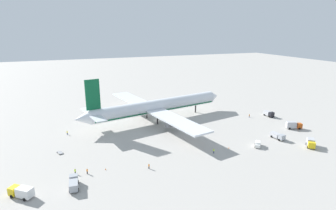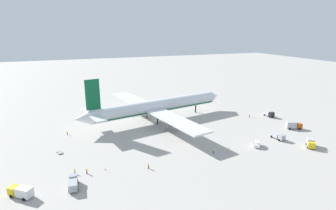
% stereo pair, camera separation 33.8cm
% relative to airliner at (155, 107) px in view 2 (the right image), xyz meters
% --- Properties ---
extents(ground_plane, '(600.00, 600.00, 0.00)m').
position_rel_airliner_xyz_m(ground_plane, '(1.32, 0.40, -6.84)').
color(ground_plane, '#ADA8A0').
extents(airliner, '(76.44, 76.83, 22.80)m').
position_rel_airliner_xyz_m(airliner, '(0.00, 0.00, 0.00)').
color(airliner, silver).
rests_on(airliner, ground).
extents(service_truck_0, '(6.86, 4.48, 3.23)m').
position_rel_airliner_xyz_m(service_truck_0, '(52.56, -32.79, -5.13)').
color(service_truck_0, '#BF4C14').
rests_on(service_truck_0, ground).
extents(service_truck_1, '(5.28, 5.62, 2.91)m').
position_rel_airliner_xyz_m(service_truck_1, '(43.82, -49.78, -5.25)').
color(service_truck_1, yellow).
rests_on(service_truck_1, ground).
extents(service_truck_2, '(2.54, 5.70, 2.69)m').
position_rel_airliner_xyz_m(service_truck_2, '(54.96, -14.64, -5.40)').
color(service_truck_2, black).
rests_on(service_truck_2, ground).
extents(service_truck_3, '(2.87, 6.58, 2.69)m').
position_rel_airliner_xyz_m(service_truck_3, '(-39.70, -46.16, -5.39)').
color(service_truck_3, '#999EA5').
rests_on(service_truck_3, ground).
extents(service_truck_4, '(2.90, 6.25, 2.44)m').
position_rel_airliner_xyz_m(service_truck_4, '(37.92, -39.27, -5.54)').
color(service_truck_4, '#999EA5').
rests_on(service_truck_4, ground).
extents(service_truck_5, '(6.67, 6.13, 2.87)m').
position_rel_airliner_xyz_m(service_truck_5, '(-52.54, -45.75, -5.26)').
color(service_truck_5, yellow).
rests_on(service_truck_5, ground).
extents(service_van, '(4.29, 4.61, 1.97)m').
position_rel_airliner_xyz_m(service_van, '(25.65, -42.36, -5.81)').
color(service_van, white).
rests_on(service_van, ground).
extents(baggage_cart_0, '(2.22, 3.33, 0.40)m').
position_rel_airliner_xyz_m(baggage_cart_0, '(-43.06, -21.52, -6.58)').
color(baggage_cart_0, gray).
rests_on(baggage_cart_0, ground).
extents(ground_worker_0, '(0.55, 0.55, 1.69)m').
position_rel_airliner_xyz_m(ground_worker_0, '(-17.21, -43.59, -5.98)').
color(ground_worker_0, black).
rests_on(ground_worker_0, ground).
extents(ground_worker_1, '(0.50, 0.50, 1.70)m').
position_rel_airliner_xyz_m(ground_worker_1, '(-40.05, -3.76, -5.98)').
color(ground_worker_1, navy).
rests_on(ground_worker_1, ground).
extents(ground_worker_2, '(0.56, 0.56, 1.73)m').
position_rel_airliner_xyz_m(ground_worker_2, '(-38.93, -38.45, -5.96)').
color(ground_worker_2, black).
rests_on(ground_worker_2, ground).
extents(ground_worker_3, '(0.57, 0.57, 1.75)m').
position_rel_airliner_xyz_m(ground_worker_3, '(-35.54, -39.74, -5.95)').
color(ground_worker_3, black).
rests_on(ground_worker_3, ground).
extents(ground_worker_4, '(0.51, 0.51, 1.75)m').
position_rel_airliner_xyz_m(ground_worker_4, '(7.42, -41.40, -5.95)').
color(ground_worker_4, navy).
rests_on(ground_worker_4, ground).
extents(ground_worker_5, '(0.56, 0.56, 1.66)m').
position_rel_airliner_xyz_m(ground_worker_5, '(44.88, -12.50, -6.00)').
color(ground_worker_5, navy).
rests_on(ground_worker_5, ground).
extents(traffic_cone_0, '(0.36, 0.36, 0.55)m').
position_rel_airliner_xyz_m(traffic_cone_0, '(14.72, -39.87, -6.57)').
color(traffic_cone_0, orange).
rests_on(traffic_cone_0, ground).
extents(traffic_cone_1, '(0.36, 0.36, 0.55)m').
position_rel_airliner_xyz_m(traffic_cone_1, '(-30.02, -39.31, -6.57)').
color(traffic_cone_1, orange).
rests_on(traffic_cone_1, ground).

